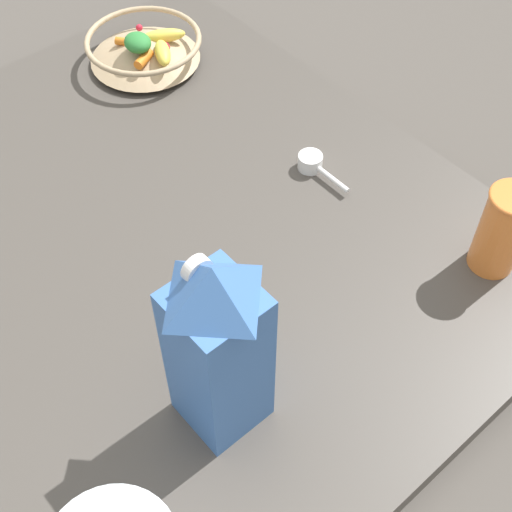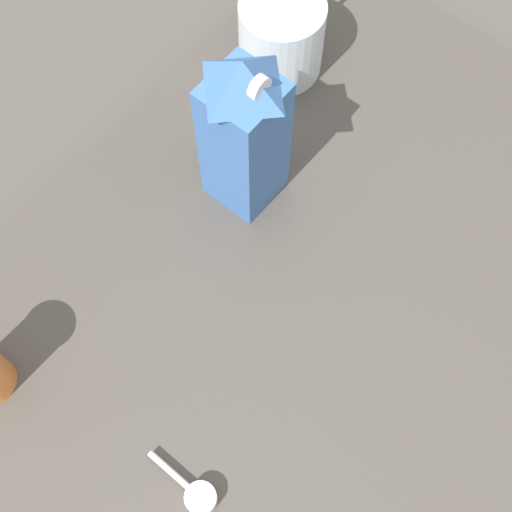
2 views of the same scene
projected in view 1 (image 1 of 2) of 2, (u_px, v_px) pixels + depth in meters
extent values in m
plane|color=#4C4742|center=(125.00, 271.00, 1.05)|extent=(6.00, 6.00, 0.00)
cube|color=#47423D|center=(123.00, 262.00, 1.04)|extent=(1.01, 1.01, 0.04)
cylinder|color=tan|center=(146.00, 60.00, 1.30)|extent=(0.11, 0.11, 0.01)
cone|color=tan|center=(144.00, 49.00, 1.28)|extent=(0.20, 0.20, 0.04)
torus|color=tan|center=(143.00, 40.00, 1.26)|extent=(0.21, 0.21, 0.01)
ellipsoid|color=#EFD64C|center=(164.00, 36.00, 1.28)|extent=(0.08, 0.06, 0.02)
ellipsoid|color=#EFD64C|center=(163.00, 53.00, 1.25)|extent=(0.06, 0.07, 0.03)
cylinder|color=orange|center=(144.00, 59.00, 1.24)|extent=(0.05, 0.03, 0.02)
cylinder|color=orange|center=(130.00, 42.00, 1.28)|extent=(0.04, 0.05, 0.01)
sphere|color=red|center=(165.00, 47.00, 1.26)|extent=(0.02, 0.02, 0.02)
sphere|color=red|center=(163.00, 34.00, 1.29)|extent=(0.02, 0.02, 0.02)
sphere|color=red|center=(150.00, 40.00, 1.28)|extent=(0.01, 0.01, 0.01)
sphere|color=red|center=(139.00, 28.00, 1.31)|extent=(0.01, 0.01, 0.01)
ellipsoid|color=#2D7F38|center=(138.00, 43.00, 1.24)|extent=(0.05, 0.06, 0.03)
cube|color=#3D6BB2|center=(219.00, 360.00, 0.78)|extent=(0.09, 0.09, 0.23)
pyramid|color=#3D6BB2|center=(213.00, 284.00, 0.67)|extent=(0.09, 0.09, 0.05)
cylinder|color=white|center=(197.00, 270.00, 0.68)|extent=(0.03, 0.01, 0.03)
cylinder|color=orange|center=(502.00, 231.00, 0.96)|extent=(0.06, 0.06, 0.14)
cylinder|color=white|center=(310.00, 162.00, 1.12)|extent=(0.04, 0.04, 0.03)
cylinder|color=white|center=(333.00, 179.00, 1.10)|extent=(0.01, 0.06, 0.01)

